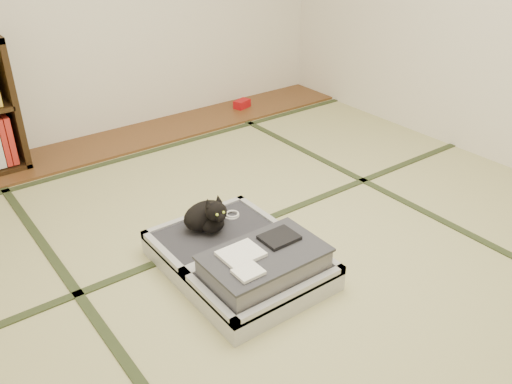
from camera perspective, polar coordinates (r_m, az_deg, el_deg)
floor at (r=2.92m, az=3.34°, el=-7.26°), size 4.50×4.50×0.00m
wood_strip at (r=4.43m, az=-13.44°, el=5.39°), size 4.00×0.50×0.02m
red_item at (r=4.95m, az=-1.49°, el=9.26°), size 0.17×0.13×0.07m
tatami_borders at (r=3.24m, az=-2.23°, el=-3.07°), size 4.00×4.50×0.01m
suitcase at (r=2.77m, az=-1.38°, el=-7.16°), size 0.66×0.88×0.26m
cat at (r=2.90m, az=-5.07°, el=-2.52°), size 0.29×0.30×0.24m
cable_coil at (r=3.05m, az=-2.58°, el=-2.41°), size 0.09×0.09×0.02m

